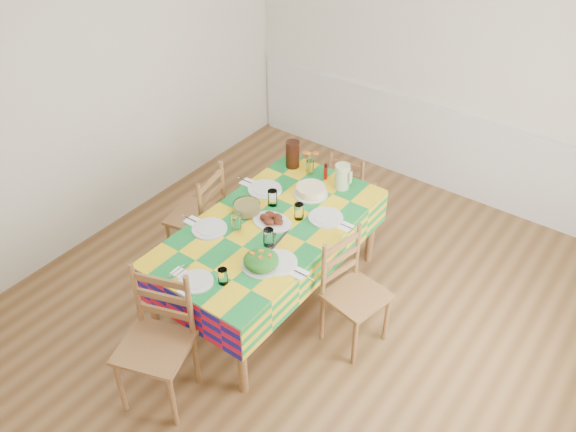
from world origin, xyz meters
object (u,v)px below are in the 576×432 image
Objects in this scene: meat_platter at (272,220)px; chair_near at (157,342)px; tea_pitcher at (293,154)px; green_pitcher at (342,177)px; dining_table at (269,233)px; chair_right at (352,293)px; chair_left at (200,217)px; chair_far at (350,189)px.

meat_platter is 1.31m from chair_near.
meat_platter is 1.36× the size of tea_pitcher.
tea_pitcher is at bearing 114.82° from meat_platter.
chair_near is (0.34, -2.05, -0.37)m from tea_pitcher.
meat_platter is 1.52× the size of green_pitcher.
chair_right reaches higher than dining_table.
chair_right is (0.61, -0.78, -0.41)m from green_pitcher.
chair_left is at bearing -177.85° from meat_platter.
chair_left is at bearing 50.91° from chair_far.
chair_right is (0.79, 0.01, -0.21)m from dining_table.
chair_far is (0.00, 1.25, -0.26)m from dining_table.
meat_platter reaches higher than dining_table.
dining_table is 1.27m from chair_far.
chair_near is (-0.20, -2.03, -0.36)m from green_pitcher.
chair_left is (-0.97, -0.78, -0.39)m from green_pitcher.
chair_far is at bearing 89.80° from dining_table.
dining_table is at bearing -102.90° from green_pitcher.
dining_table is at bearing -66.19° from tea_pitcher.
meat_platter is 0.84m from chair_left.
dining_table is at bearing 77.05° from chair_left.
green_pitcher is at bearing 49.60° from chair_right.
chair_near reaches higher than chair_left.
chair_near is 1.25× the size of chair_far.
chair_near reaches higher than dining_table.
chair_far reaches higher than dining_table.
green_pitcher is at bearing 77.10° from dining_table.
green_pitcher is 0.23× the size of chair_right.
chair_far is at bearing 110.91° from green_pitcher.
chair_left is at bearing 101.62° from chair_right.
green_pitcher reaches higher than dining_table.
tea_pitcher is at bearing 113.81° from dining_table.
chair_right is (1.14, -0.80, -0.42)m from tea_pitcher.
chair_far is 1.46m from chair_right.
chair_left is at bearing 179.29° from dining_table.
dining_table is 0.81m from chair_left.
tea_pitcher reaches higher than dining_table.
dining_table is at bearing 83.26° from chair_far.
chair_right reaches higher than chair_far.
tea_pitcher reaches higher than meat_platter.
chair_right is at bearing 38.59° from chair_near.
green_pitcher reaches higher than chair_far.
chair_near is at bearing -90.66° from meat_platter.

